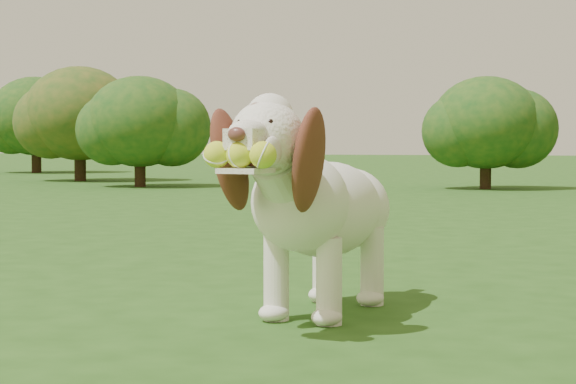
# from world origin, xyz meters

# --- Properties ---
(ground) EXTENTS (80.00, 80.00, 0.00)m
(ground) POSITION_xyz_m (0.00, 0.00, 0.00)
(ground) COLOR #234A15
(ground) RESTS_ON ground
(dog) EXTENTS (0.48, 1.15, 0.75)m
(dog) POSITION_xyz_m (-0.08, -0.29, 0.40)
(dog) COLOR white
(dog) RESTS_ON ground
(shrub_a) EXTENTS (1.42, 1.42, 1.47)m
(shrub_a) POSITION_xyz_m (-4.77, 8.23, 0.87)
(shrub_a) COLOR #382314
(shrub_a) RESTS_ON ground
(shrub_b) EXTENTS (1.38, 1.38, 1.43)m
(shrub_b) POSITION_xyz_m (-0.31, 8.92, 0.84)
(shrub_b) COLOR #382314
(shrub_b) RESTS_ON ground
(shrub_e) EXTENTS (1.69, 1.69, 1.75)m
(shrub_e) POSITION_xyz_m (-6.48, 9.72, 1.03)
(shrub_e) COLOR #382314
(shrub_e) RESTS_ON ground
(shrub_g) EXTENTS (1.79, 1.79, 1.85)m
(shrub_g) POSITION_xyz_m (-9.21, 12.98, 1.09)
(shrub_g) COLOR #382314
(shrub_g) RESTS_ON ground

